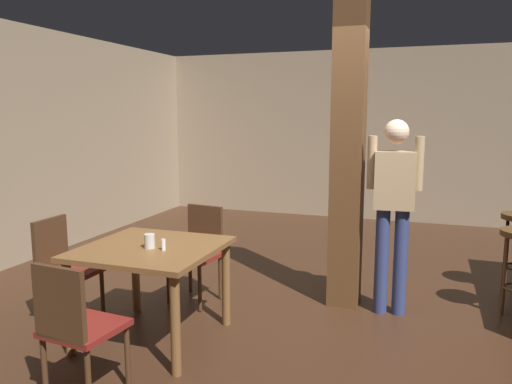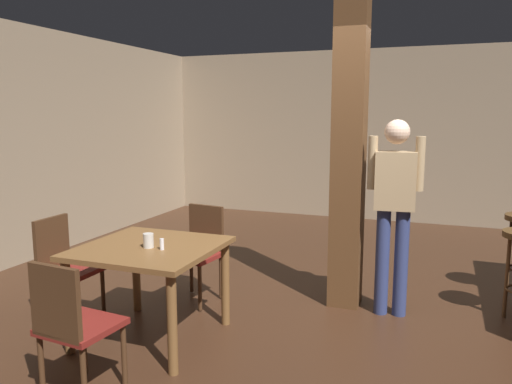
{
  "view_description": "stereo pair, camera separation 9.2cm",
  "coord_description": "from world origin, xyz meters",
  "views": [
    {
      "loc": [
        0.59,
        -3.96,
        1.77
      ],
      "look_at": [
        -0.84,
        0.08,
        1.09
      ],
      "focal_mm": 35.0,
      "sensor_mm": 36.0,
      "label": 1
    },
    {
      "loc": [
        0.67,
        -3.93,
        1.77
      ],
      "look_at": [
        -0.84,
        0.08,
        1.09
      ],
      "focal_mm": 35.0,
      "sensor_mm": 36.0,
      "label": 2
    }
  ],
  "objects": [
    {
      "name": "chair_south",
      "position": [
        -1.4,
        -1.63,
        0.51
      ],
      "size": [
        0.46,
        0.46,
        0.89
      ],
      "color": "maroon",
      "rests_on": "ground_plane"
    },
    {
      "name": "ground_plane",
      "position": [
        0.0,
        0.0,
        0.0
      ],
      "size": [
        10.8,
        10.8,
        0.0
      ],
      "primitive_type": "plane",
      "color": "#382114"
    },
    {
      "name": "chair_north",
      "position": [
        -1.45,
        0.18,
        0.51
      ],
      "size": [
        0.48,
        0.48,
        0.89
      ],
      "color": "maroon",
      "rests_on": "ground_plane"
    },
    {
      "name": "chair_west",
      "position": [
        -2.3,
        -0.68,
        0.51
      ],
      "size": [
        0.42,
        0.42,
        0.89
      ],
      "color": "maroon",
      "rests_on": "ground_plane"
    },
    {
      "name": "dining_table",
      "position": [
        -1.42,
        -0.71,
        0.64
      ],
      "size": [
        1.02,
        1.02,
        0.76
      ],
      "color": "brown",
      "rests_on": "ground_plane"
    },
    {
      "name": "pillar",
      "position": [
        -0.12,
        0.55,
        1.4
      ],
      "size": [
        0.28,
        0.28,
        2.8
      ],
      "primitive_type": "cube",
      "color": "brown",
      "rests_on": "ground_plane"
    },
    {
      "name": "wall_back",
      "position": [
        0.0,
        4.5,
        1.4
      ],
      "size": [
        8.0,
        0.1,
        2.8
      ],
      "primitive_type": "cube",
      "color": "gray",
      "rests_on": "ground_plane"
    },
    {
      "name": "standing_person",
      "position": [
        0.3,
        0.44,
        1.0
      ],
      "size": [
        0.47,
        0.23,
        1.72
      ],
      "color": "tan",
      "rests_on": "ground_plane"
    },
    {
      "name": "napkin_cup",
      "position": [
        -1.4,
        -0.76,
        0.81
      ],
      "size": [
        0.08,
        0.08,
        0.11
      ],
      "primitive_type": "cylinder",
      "color": "beige",
      "rests_on": "dining_table"
    },
    {
      "name": "salt_shaker",
      "position": [
        -1.27,
        -0.78,
        0.8
      ],
      "size": [
        0.03,
        0.03,
        0.09
      ],
      "primitive_type": "cylinder",
      "color": "silver",
      "rests_on": "dining_table"
    }
  ]
}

